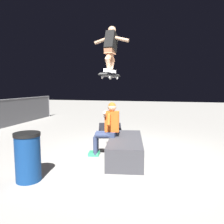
{
  "coord_description": "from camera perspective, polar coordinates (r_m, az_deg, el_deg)",
  "views": [
    {
      "loc": [
        -5.06,
        -0.77,
        1.7
      ],
      "look_at": [
        -0.02,
        0.5,
        1.09
      ],
      "focal_mm": 34.74,
      "sensor_mm": 36.0,
      "label": 1
    }
  ],
  "objects": [
    {
      "name": "kicker_ramp",
      "position": [
        7.7,
        -0.5,
        -5.49
      ],
      "size": [
        1.28,
        1.08,
        0.45
      ],
      "color": "black",
      "rests_on": "ground"
    },
    {
      "name": "person_sitting_on_ledge",
      "position": [
        5.3,
        -1.15,
        -3.77
      ],
      "size": [
        0.6,
        0.78,
        1.32
      ],
      "color": "#2D3856",
      "rests_on": "ground"
    },
    {
      "name": "skateboard",
      "position": [
        5.32,
        -0.52,
        9.52
      ],
      "size": [
        1.03,
        0.3,
        0.13
      ],
      "color": "black"
    },
    {
      "name": "ground_plane",
      "position": [
        5.39,
        5.27,
        -11.69
      ],
      "size": [
        40.0,
        40.0,
        0.0
      ],
      "primitive_type": "plane",
      "color": "gray"
    },
    {
      "name": "trash_bin",
      "position": [
        4.25,
        -21.27,
        -10.92
      ],
      "size": [
        0.47,
        0.47,
        0.89
      ],
      "color": "navy",
      "rests_on": "ground"
    },
    {
      "name": "ledge_box_main",
      "position": [
        5.21,
        3.53,
        -9.54
      ],
      "size": [
        2.02,
        1.06,
        0.49
      ],
      "primitive_type": "cube",
      "rotation": [
        0.0,
        0.0,
        0.16
      ],
      "color": "#38383D",
      "rests_on": "ground"
    },
    {
      "name": "skater_airborne",
      "position": [
        5.45,
        -0.32,
        16.73
      ],
      "size": [
        0.63,
        0.89,
        1.12
      ],
      "color": "white"
    }
  ]
}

